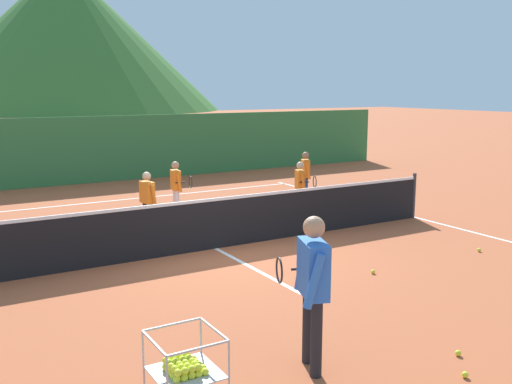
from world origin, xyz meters
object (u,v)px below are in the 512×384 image
(tennis_ball_3, at_px, (458,353))
(tennis_ball_5, at_px, (479,250))
(student_3, at_px, (305,172))
(tennis_ball_0, at_px, (373,272))
(tennis_net, at_px, (215,223))
(instructor, at_px, (312,279))
(ball_cart, at_px, (184,368))
(student_1, at_px, (176,184))
(student_2, at_px, (301,183))
(tennis_ball_2, at_px, (465,375))
(student_0, at_px, (147,196))

(tennis_ball_3, bearing_deg, tennis_ball_5, 35.68)
(student_3, bearing_deg, tennis_ball_5, -90.27)
(tennis_ball_0, bearing_deg, tennis_net, 120.29)
(instructor, height_order, ball_cart, instructor)
(tennis_ball_3, height_order, tennis_ball_5, same)
(tennis_net, height_order, tennis_ball_5, tennis_net)
(tennis_net, height_order, student_1, student_1)
(tennis_ball_3, bearing_deg, tennis_ball_0, 66.79)
(student_1, distance_m, student_2, 2.92)
(instructor, xyz_separation_m, ball_cart, (-1.62, -0.36, -0.42))
(tennis_net, bearing_deg, tennis_ball_2, -89.54)
(student_3, bearing_deg, instructor, -125.03)
(tennis_ball_0, bearing_deg, instructor, -142.94)
(student_0, xyz_separation_m, student_2, (3.71, -0.22, -0.00))
(student_0, height_order, student_3, student_3)
(student_1, height_order, tennis_ball_0, student_1)
(tennis_ball_2, height_order, tennis_ball_5, same)
(student_1, bearing_deg, tennis_ball_0, -78.83)
(student_0, relative_size, student_1, 0.98)
(student_0, bearing_deg, student_2, -3.45)
(tennis_ball_5, bearing_deg, student_3, 89.73)
(student_3, distance_m, tennis_ball_3, 9.10)
(student_1, distance_m, tennis_ball_0, 5.71)
(tennis_ball_0, xyz_separation_m, tennis_ball_3, (-1.16, -2.70, 0.00))
(tennis_net, xyz_separation_m, ball_cart, (-2.85, -5.10, 0.10))
(tennis_ball_2, bearing_deg, tennis_ball_5, 36.90)
(tennis_ball_3, bearing_deg, student_0, 98.38)
(instructor, bearing_deg, tennis_ball_5, 21.15)
(tennis_ball_0, relative_size, tennis_ball_2, 1.00)
(student_1, height_order, tennis_ball_3, student_1)
(ball_cart, height_order, tennis_ball_0, ball_cart)
(student_3, bearing_deg, ball_cart, -131.08)
(instructor, bearing_deg, tennis_ball_2, -37.60)
(student_1, bearing_deg, tennis_net, -98.75)
(student_2, relative_size, tennis_ball_3, 18.84)
(tennis_ball_3, xyz_separation_m, tennis_ball_5, (3.72, 2.67, 0.00))
(tennis_net, distance_m, student_2, 3.43)
(student_0, relative_size, student_3, 0.97)
(tennis_net, distance_m, tennis_ball_2, 5.75)
(instructor, bearing_deg, tennis_ball_3, -20.58)
(student_1, relative_size, tennis_ball_2, 19.27)
(instructor, height_order, student_1, instructor)
(ball_cart, height_order, tennis_ball_5, ball_cart)
(instructor, xyz_separation_m, student_0, (0.57, 6.54, -0.24))
(ball_cart, bearing_deg, tennis_ball_0, 29.20)
(tennis_net, distance_m, tennis_ball_5, 4.93)
(student_0, relative_size, tennis_ball_0, 18.95)
(student_1, relative_size, student_2, 1.02)
(student_2, height_order, tennis_ball_0, student_2)
(student_3, distance_m, tennis_ball_0, 6.18)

